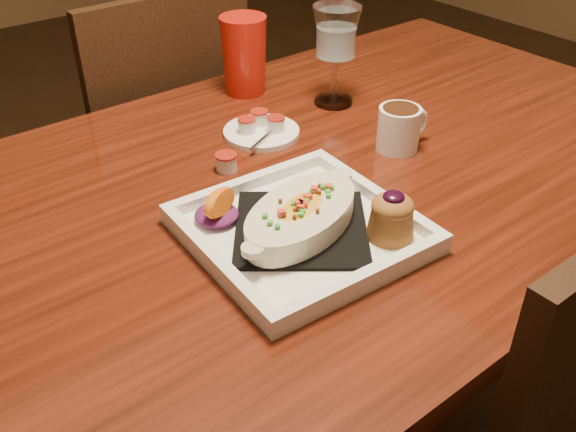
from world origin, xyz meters
TOP-DOWN VIEW (x-y plane):
  - table at (0.00, 0.00)m, footprint 1.50×0.90m
  - chair_far at (-0.00, 0.63)m, footprint 0.42×0.42m
  - plate at (-0.14, -0.13)m, footprint 0.32×0.32m
  - coffee_mug at (0.15, -0.03)m, footprint 0.11×0.07m
  - goblet at (0.19, 0.19)m, footprint 0.09×0.09m
  - saucer at (-0.01, 0.16)m, footprint 0.14×0.14m
  - creamer_loose at (-0.13, 0.10)m, footprint 0.04×0.04m
  - red_tumbler at (0.08, 0.34)m, footprint 0.10×0.10m

SIDE VIEW (x-z plane):
  - chair_far at x=0.00m, z-range 0.04..0.97m
  - table at x=0.00m, z-range 0.28..1.03m
  - saucer at x=-0.01m, z-range 0.71..0.81m
  - creamer_loose at x=-0.13m, z-range 0.75..0.78m
  - plate at x=-0.14m, z-range 0.73..0.82m
  - coffee_mug at x=0.15m, z-range 0.75..0.83m
  - red_tumbler at x=0.08m, z-range 0.75..0.91m
  - goblet at x=0.19m, z-range 0.79..0.98m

